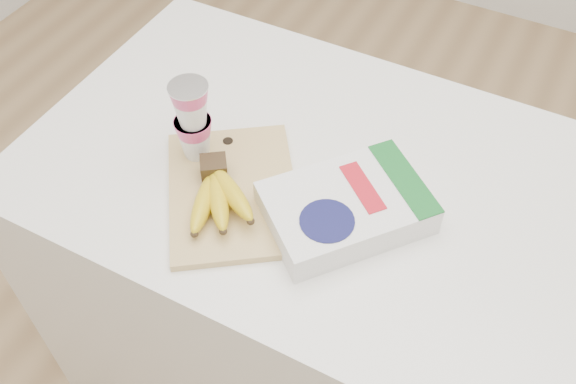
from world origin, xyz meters
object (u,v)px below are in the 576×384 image
at_px(bananas, 218,195).
at_px(yogurt_stack, 192,119).
at_px(table, 306,283).
at_px(cereal_box, 346,208).
at_px(cutting_board, 233,192).

height_order(bananas, yogurt_stack, yogurt_stack).
bearing_deg(yogurt_stack, table, 22.86).
distance_m(yogurt_stack, cereal_box, 0.32).
bearing_deg(table, bananas, -120.58).
relative_size(table, cutting_board, 3.52).
distance_m(table, bananas, 0.50).
xyz_separation_m(yogurt_stack, cereal_box, (0.31, -0.00, -0.08)).
xyz_separation_m(table, cutting_board, (-0.10, -0.13, 0.42)).
height_order(cutting_board, bananas, bananas).
relative_size(cutting_board, yogurt_stack, 1.87).
bearing_deg(cutting_board, cereal_box, -22.70).
height_order(table, bananas, bananas).
bearing_deg(table, cutting_board, -126.21).
bearing_deg(bananas, yogurt_stack, 139.55).
distance_m(table, cereal_box, 0.47).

